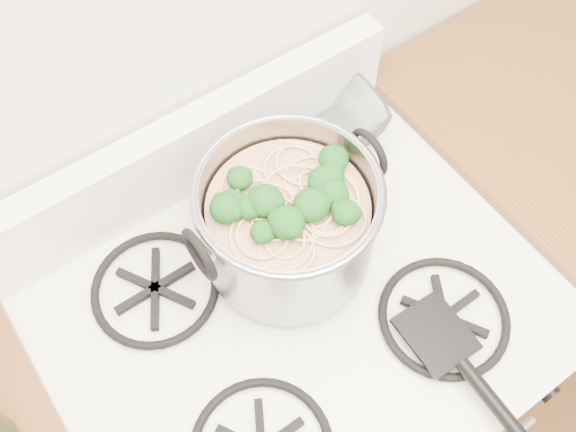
{
  "coord_description": "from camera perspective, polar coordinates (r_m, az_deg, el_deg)",
  "views": [
    {
      "loc": [
        -0.24,
        0.95,
        1.84
      ],
      "look_at": [
        0.04,
        1.35,
        1.03
      ],
      "focal_mm": 40.0,
      "sensor_mm": 36.0,
      "label": 1
    }
  ],
  "objects": [
    {
      "name": "stock_pot",
      "position": [
        0.96,
        0.0,
        -0.56
      ],
      "size": [
        0.31,
        0.28,
        0.19
      ],
      "color": "gray",
      "rests_on": "gas_range"
    },
    {
      "name": "glass_bowl",
      "position": [
        1.16,
        1.82,
        8.03
      ],
      "size": [
        0.1,
        0.1,
        0.02
      ],
      "primitive_type": "imported",
      "rotation": [
        0.0,
        0.0,
        0.05
      ],
      "color": "white",
      "rests_on": "gas_range"
    },
    {
      "name": "gas_range",
      "position": [
        1.46,
        0.72,
        -15.15
      ],
      "size": [
        0.76,
        0.66,
        0.92
      ],
      "color": "white",
      "rests_on": "ground"
    },
    {
      "name": "counter_right",
      "position": [
        1.81,
        23.98,
        2.24
      ],
      "size": [
        1.0,
        0.65,
        0.92
      ],
      "color": "silver",
      "rests_on": "ground"
    },
    {
      "name": "spatula",
      "position": [
        0.99,
        13.09,
        -10.01
      ],
      "size": [
        0.3,
        0.32,
        0.02
      ],
      "primitive_type": null,
      "rotation": [
        0.0,
        0.0,
        -0.04
      ],
      "color": "black",
      "rests_on": "gas_range"
    }
  ]
}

